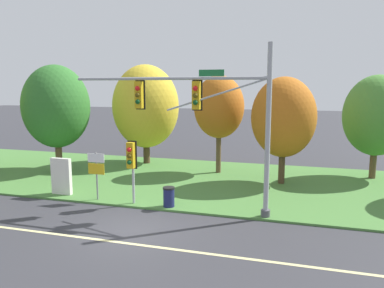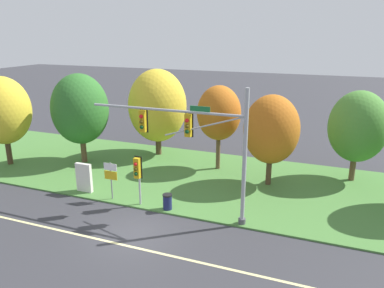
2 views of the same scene
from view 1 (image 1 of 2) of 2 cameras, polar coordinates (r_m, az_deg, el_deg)
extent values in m
plane|color=#333338|center=(15.51, -9.56, -12.78)|extent=(160.00, 160.00, 0.00)
cube|color=beige|center=(14.53, -11.70, -14.37)|extent=(36.00, 0.16, 0.01)
cube|color=#477A38|center=(22.83, -0.45, -5.46)|extent=(48.00, 11.50, 0.10)
cylinder|color=#9EA0A5|center=(15.94, 11.49, 1.77)|extent=(0.22, 0.22, 7.35)
cylinder|color=#4C4C51|center=(16.73, 11.12, -10.29)|extent=(0.40, 0.40, 0.30)
cylinder|color=#9EA0A5|center=(16.81, -3.84, 9.93)|extent=(8.94, 0.14, 0.14)
cylinder|color=#9EA0A5|center=(16.18, 3.69, 7.50)|extent=(4.49, 0.08, 1.48)
cube|color=gold|center=(16.39, 0.67, 7.43)|extent=(0.34, 0.28, 1.22)
cube|color=black|center=(16.55, 0.82, 7.44)|extent=(0.46, 0.04, 1.34)
sphere|color=red|center=(16.22, 0.50, 8.47)|extent=(0.22, 0.22, 0.22)
sphere|color=#51420C|center=(16.22, 0.50, 7.41)|extent=(0.22, 0.22, 0.22)
sphere|color=#0C4219|center=(16.23, 0.50, 6.36)|extent=(0.22, 0.22, 0.22)
cube|color=gold|center=(17.33, -8.06, 7.42)|extent=(0.34, 0.28, 1.22)
cube|color=black|center=(17.47, -7.85, 7.43)|extent=(0.46, 0.04, 1.34)
sphere|color=red|center=(17.16, -8.33, 8.40)|extent=(0.22, 0.22, 0.22)
sphere|color=#51420C|center=(17.17, -8.31, 7.40)|extent=(0.22, 0.22, 0.22)
sphere|color=#0C4219|center=(17.18, -8.29, 6.40)|extent=(0.22, 0.22, 0.22)
cube|color=#196B33|center=(16.18, 2.98, 10.76)|extent=(1.10, 0.04, 0.28)
cylinder|color=#9EA0A5|center=(18.08, -8.95, -4.44)|extent=(0.12, 0.12, 2.94)
cube|color=gold|center=(17.72, -9.30, -1.71)|extent=(0.34, 0.28, 1.22)
cube|color=black|center=(17.86, -9.08, -1.62)|extent=(0.46, 0.04, 1.34)
sphere|color=red|center=(17.51, -9.58, -0.85)|extent=(0.22, 0.22, 0.22)
sphere|color=#51420C|center=(17.56, -9.55, -1.81)|extent=(0.22, 0.22, 0.22)
sphere|color=#0C4219|center=(17.61, -9.53, -2.77)|extent=(0.22, 0.22, 0.22)
cylinder|color=slate|center=(19.09, -14.29, -4.76)|extent=(0.08, 0.08, 2.38)
cube|color=white|center=(18.87, -14.45, -2.07)|extent=(0.90, 0.03, 0.44)
cube|color=gold|center=(18.98, -14.38, -3.69)|extent=(0.88, 0.03, 0.54)
cylinder|color=brown|center=(26.41, -19.68, -0.52)|extent=(0.43, 0.43, 3.07)
ellipsoid|color=#2D6B28|center=(26.13, -19.99, 5.39)|extent=(4.33, 4.33, 5.41)
cylinder|color=#4C3823|center=(27.48, -6.95, 0.02)|extent=(0.48, 0.48, 2.83)
ellipsoid|color=gold|center=(27.21, -7.06, 5.70)|extent=(4.76, 4.76, 5.95)
cylinder|color=brown|center=(24.28, 4.07, -0.42)|extent=(0.32, 0.32, 3.39)
ellipsoid|color=#B76019|center=(24.00, 4.14, 5.67)|extent=(3.21, 3.21, 4.01)
cylinder|color=#4C3823|center=(22.17, 13.54, -2.26)|extent=(0.37, 0.37, 2.83)
ellipsoid|color=#B76019|center=(21.85, 13.77, 3.99)|extent=(3.65, 3.65, 4.56)
cylinder|color=brown|center=(25.32, 25.93, -1.62)|extent=(0.39, 0.39, 2.77)
ellipsoid|color=#478433|center=(25.03, 26.31, 3.92)|extent=(3.88, 3.88, 4.85)
cube|color=silver|center=(20.64, -19.28, -4.65)|extent=(1.10, 0.24, 1.90)
cube|color=#4C4C51|center=(21.09, -20.05, -6.94)|extent=(0.10, 0.20, 0.10)
cube|color=#4C4C51|center=(20.63, -18.24, -7.19)|extent=(0.10, 0.20, 0.10)
cylinder|color=#191E4C|center=(17.67, -3.55, -8.17)|extent=(0.52, 0.52, 0.85)
cylinder|color=black|center=(17.54, -3.56, -6.71)|extent=(0.56, 0.56, 0.08)
camera|label=2|loc=(5.58, 149.58, 44.78)|focal=35.00mm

